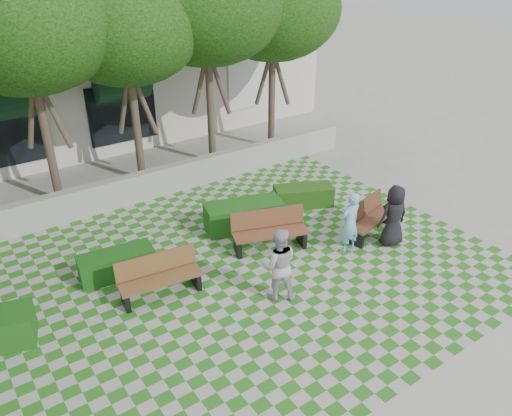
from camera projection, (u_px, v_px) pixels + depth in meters
ground at (275, 291)px, 11.69m from camera, size 90.00×90.00×0.00m
lawn at (251, 270)px, 12.41m from camera, size 12.00×12.00×0.00m
retaining_wall at (159, 182)px, 15.95m from camera, size 15.00×0.36×0.90m
bench_east at (369, 218)px, 13.83m from camera, size 1.93×1.03×0.97m
bench_mid at (269, 231)px, 13.13m from camera, size 2.10×1.29×1.05m
bench_west at (159, 277)px, 11.37m from camera, size 1.95×0.85×0.99m
hedge_east at (303, 196)px, 15.36m from camera, size 1.92×1.39×0.62m
hedge_midright at (244, 215)px, 14.13m from camera, size 2.33×1.44×0.76m
hedge_midleft at (117, 264)px, 12.12m from camera, size 1.86×0.94×0.63m
person_blue at (350, 222)px, 12.84m from camera, size 0.63×0.43×1.69m
person_dark at (394, 216)px, 13.13m from camera, size 0.92×0.69×1.71m
person_white at (278, 264)px, 11.10m from camera, size 1.09×1.03×1.79m
tree_row at (79, 34)px, 12.60m from camera, size 17.70×13.40×7.41m
building at (95, 67)px, 21.14m from camera, size 18.00×8.92×5.15m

